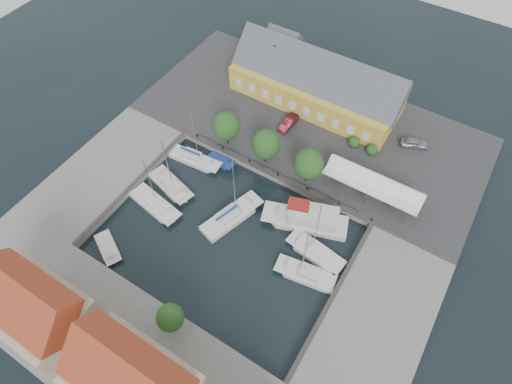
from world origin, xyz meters
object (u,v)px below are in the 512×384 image
west_boat_c (154,204)px  warehouse (314,82)px  car_silver (414,143)px  car_red (288,123)px  launch_nw (221,161)px  launch_sw (108,248)px  east_boat_a (317,254)px  west_boat_a (194,160)px  tent_canopy (373,184)px  east_boat_b (307,275)px  center_sailboat (231,217)px  trawler (308,219)px  west_boat_b (170,185)px

west_boat_c → warehouse: bearing=73.6°
car_silver → car_red: (-18.85, -6.60, 0.01)m
car_silver → launch_nw: bearing=104.2°
car_red → launch_sw: (-9.83, -32.04, -1.64)m
car_silver → east_boat_a: size_ratio=0.36×
warehouse → launch_sw: bearing=-104.0°
car_red → warehouse: bearing=91.7°
west_boat_a → west_boat_c: (0.16, -9.83, -0.01)m
tent_canopy → east_boat_b: bearing=-97.0°
center_sailboat → east_boat_a: center_sailboat is taller
center_sailboat → trawler: center_sailboat is taller
car_silver → west_boat_c: (-27.87, -29.88, -1.46)m
east_boat_a → launch_nw: east_boat_a is taller
trawler → west_boat_a: size_ratio=1.09×
west_boat_a → car_red: bearing=55.7°
east_boat_a → west_boat_a: (-23.75, 4.53, 0.01)m
west_boat_c → east_boat_b: bearing=4.5°
launch_sw → car_red: bearing=72.9°
east_boat_b → warehouse: bearing=116.6°
car_red → launch_nw: 12.87m
warehouse → trawler: warehouse is taller
car_silver → west_boat_c: bearing=114.7°
tent_canopy → trawler: 10.37m
west_boat_b → launch_nw: bearing=64.9°
east_boat_b → center_sailboat: bearing=171.3°
launch_sw → tent_canopy: bearing=44.5°
center_sailboat → west_boat_b: 10.89m
east_boat_a → west_boat_b: size_ratio=1.06×
warehouse → launch_nw: size_ratio=5.95×
east_boat_b → launch_sw: 26.89m
warehouse → car_red: (-0.16, -7.95, -2.70)m
east_boat_b → launch_sw: east_boat_b is taller
east_boat_a → launch_nw: 21.18m
warehouse → launch_nw: bearing=-106.5°
west_boat_c → launch_nw: bearing=73.8°
west_boat_a → west_boat_c: 9.83m
car_red → launch_nw: size_ratio=0.92×
east_boat_a → launch_sw: 28.16m
west_boat_a → launch_nw: size_ratio=2.38×
west_boat_a → tent_canopy: bearing=16.2°
car_red → launch_nw: car_red is taller
launch_sw → west_boat_b: bearing=87.5°
tent_canopy → west_boat_a: 27.23m
trawler → west_boat_b: west_boat_b is taller
west_boat_c → tent_canopy: bearing=34.0°
center_sailboat → east_boat_b: center_sailboat is taller
car_red → launch_sw: size_ratio=0.76×
tent_canopy → center_sailboat: 20.52m
trawler → launch_nw: trawler is taller
trawler → car_silver: bearing=70.0°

